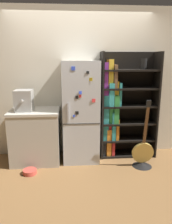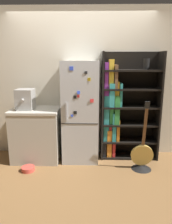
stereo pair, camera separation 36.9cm
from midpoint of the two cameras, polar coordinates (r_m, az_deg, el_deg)
ground_plane at (r=3.84m, az=-4.05°, el=-13.00°), size 16.00×16.00×0.00m
wall_back at (r=3.94m, az=-4.42°, el=7.44°), size 8.00×0.05×2.60m
refrigerator at (r=3.71m, az=-4.29°, el=-0.01°), size 0.60×0.60×1.70m
bookshelf at (r=3.89m, az=6.11°, el=0.92°), size 0.99×0.38×1.85m
kitchen_counter at (r=3.87m, az=-15.67°, el=-6.03°), size 0.81×0.64×0.90m
espresso_machine at (r=3.73m, az=-18.67°, el=2.87°), size 0.28×0.35×0.34m
guitar at (r=3.71m, az=11.77°, el=-11.46°), size 0.35×0.32×1.13m
pet_bowl at (r=3.63m, az=-17.41°, el=-14.66°), size 0.21×0.21×0.07m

